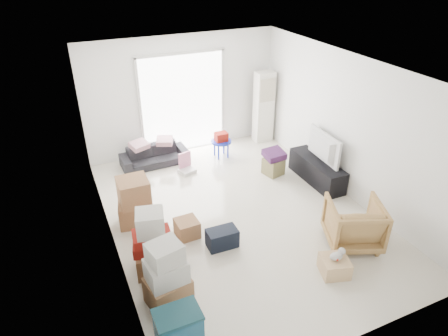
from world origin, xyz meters
TOP-DOWN VIEW (x-y plane):
  - room_shell at (0.00, 0.00)m, footprint 4.98×6.48m
  - sliding_door at (0.00, 2.98)m, footprint 2.10×0.04m
  - ac_tower at (1.95, 2.65)m, footprint 0.45×0.30m
  - tv_console at (2.00, 0.41)m, footprint 0.44×1.45m
  - television at (2.00, 0.41)m, footprint 0.66×1.08m
  - sofa at (-0.89, 2.50)m, footprint 1.49×0.47m
  - pillow_left at (-1.19, 2.54)m, footprint 0.51×0.46m
  - pillow_right at (-0.62, 2.53)m, footprint 0.45×0.41m
  - armchair at (1.35, -1.48)m, footprint 1.07×1.04m
  - storage_bins at (-1.90, -2.24)m, footprint 0.55×0.39m
  - box_stack_a at (-1.80, -1.47)m, footprint 0.64×0.57m
  - box_stack_b at (-1.80, -0.76)m, footprint 0.64×0.62m
  - box_stack_c at (-1.77, 0.52)m, footprint 0.67×0.59m
  - loose_box at (-1.08, -0.20)m, footprint 0.38×0.38m
  - duffel_bag at (-0.64, -0.69)m, footprint 0.51×0.31m
  - ottoman at (1.33, 1.03)m, footprint 0.44×0.44m
  - blanket at (1.33, 1.03)m, footprint 0.41×0.41m
  - kids_table at (0.63, 2.23)m, footprint 0.48×0.48m
  - toy_walker at (-0.36, 1.89)m, footprint 0.39×0.36m
  - wood_crate at (0.65, -1.95)m, footprint 0.50×0.50m
  - plush_bunny at (0.68, -1.94)m, footprint 0.28×0.17m

SIDE VIEW (x-z plane):
  - toy_walker at x=-0.36m, z-range -0.10..0.34m
  - wood_crate at x=0.65m, z-range 0.00..0.27m
  - loose_box at x=-1.08m, z-range 0.00..0.31m
  - duffel_bag at x=-0.64m, z-range 0.00..0.32m
  - ottoman at x=1.33m, z-range 0.00..0.37m
  - tv_console at x=2.00m, z-range 0.00..0.48m
  - sofa at x=-0.89m, z-range 0.00..0.58m
  - storage_bins at x=-1.90m, z-range 0.00..0.63m
  - plush_bunny at x=0.68m, z-range 0.26..0.40m
  - armchair at x=1.35m, z-range 0.00..0.86m
  - box_stack_c at x=-1.77m, z-range -0.01..0.87m
  - kids_table at x=0.63m, z-range 0.13..0.74m
  - blanket at x=1.33m, z-range 0.37..0.51m
  - box_stack_a at x=-1.80m, z-range -0.05..0.97m
  - box_stack_b at x=-1.80m, z-range -0.07..0.99m
  - television at x=2.00m, z-range 0.48..0.62m
  - pillow_right at x=-0.62m, z-range 0.58..0.70m
  - pillow_left at x=-1.19m, z-range 0.58..0.71m
  - ac_tower at x=1.95m, z-range 0.00..1.75m
  - sliding_door at x=0.00m, z-range 0.08..2.41m
  - room_shell at x=0.00m, z-range -0.24..2.94m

